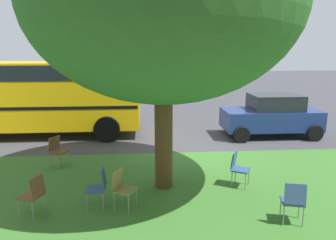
{
  "coord_description": "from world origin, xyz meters",
  "views": [
    {
      "loc": [
        1.75,
        10.5,
        3.38
      ],
      "look_at": [
        1.0,
        0.87,
        1.27
      ],
      "focal_mm": 34.88,
      "sensor_mm": 36.0,
      "label": 1
    }
  ],
  "objects_px": {
    "school_bus": "(5,91)",
    "chair_4": "(294,199)",
    "chair_3": "(33,193)",
    "parked_car": "(271,115)",
    "street_tree": "(163,2)",
    "chair_2": "(238,166)",
    "chair_5": "(99,185)",
    "chair_1": "(57,149)",
    "chair_0": "(122,186)"
  },
  "relations": [
    {
      "from": "chair_0",
      "to": "parked_car",
      "type": "distance_m",
      "value": 7.87
    },
    {
      "from": "parked_car",
      "to": "school_bus",
      "type": "relative_size",
      "value": 0.36
    },
    {
      "from": "chair_4",
      "to": "school_bus",
      "type": "distance_m",
      "value": 11.16
    },
    {
      "from": "chair_2",
      "to": "parked_car",
      "type": "height_order",
      "value": "parked_car"
    },
    {
      "from": "chair_1",
      "to": "chair_5",
      "type": "bearing_deg",
      "value": 119.51
    },
    {
      "from": "chair_3",
      "to": "chair_5",
      "type": "height_order",
      "value": "same"
    },
    {
      "from": "chair_1",
      "to": "chair_3",
      "type": "relative_size",
      "value": 1.0
    },
    {
      "from": "street_tree",
      "to": "chair_0",
      "type": "relative_size",
      "value": 7.63
    },
    {
      "from": "chair_0",
      "to": "chair_5",
      "type": "distance_m",
      "value": 0.5
    },
    {
      "from": "chair_0",
      "to": "chair_3",
      "type": "relative_size",
      "value": 1.0
    },
    {
      "from": "school_bus",
      "to": "chair_4",
      "type": "bearing_deg",
      "value": 137.89
    },
    {
      "from": "chair_2",
      "to": "chair_4",
      "type": "relative_size",
      "value": 1.0
    },
    {
      "from": "school_bus",
      "to": "chair_1",
      "type": "bearing_deg",
      "value": 127.11
    },
    {
      "from": "school_bus",
      "to": "chair_0",
      "type": "bearing_deg",
      "value": 126.7
    },
    {
      "from": "parked_car",
      "to": "chair_3",
      "type": "bearing_deg",
      "value": 38.75
    },
    {
      "from": "street_tree",
      "to": "chair_1",
      "type": "relative_size",
      "value": 7.63
    },
    {
      "from": "chair_2",
      "to": "chair_5",
      "type": "xyz_separation_m",
      "value": [
        3.31,
        0.92,
        0.0
      ]
    },
    {
      "from": "chair_1",
      "to": "parked_car",
      "type": "relative_size",
      "value": 0.24
    },
    {
      "from": "parked_car",
      "to": "chair_4",
      "type": "bearing_deg",
      "value": 71.88
    },
    {
      "from": "street_tree",
      "to": "chair_0",
      "type": "bearing_deg",
      "value": 49.02
    },
    {
      "from": "chair_0",
      "to": "chair_4",
      "type": "distance_m",
      "value": 3.48
    },
    {
      "from": "chair_3",
      "to": "chair_4",
      "type": "xyz_separation_m",
      "value": [
        -5.14,
        0.7,
        0.0
      ]
    },
    {
      "from": "chair_3",
      "to": "chair_4",
      "type": "relative_size",
      "value": 1.0
    },
    {
      "from": "chair_2",
      "to": "parked_car",
      "type": "relative_size",
      "value": 0.24
    },
    {
      "from": "chair_3",
      "to": "chair_0",
      "type": "bearing_deg",
      "value": -173.31
    },
    {
      "from": "street_tree",
      "to": "chair_4",
      "type": "xyz_separation_m",
      "value": [
        -2.4,
        2.01,
        -3.89
      ]
    },
    {
      "from": "chair_2",
      "to": "street_tree",
      "type": "bearing_deg",
      "value": -4.0
    },
    {
      "from": "chair_5",
      "to": "chair_4",
      "type": "bearing_deg",
      "value": 165.96
    },
    {
      "from": "parked_car",
      "to": "street_tree",
      "type": "bearing_deg",
      "value": 44.91
    },
    {
      "from": "chair_1",
      "to": "parked_car",
      "type": "height_order",
      "value": "parked_car"
    },
    {
      "from": "chair_2",
      "to": "chair_5",
      "type": "height_order",
      "value": "same"
    },
    {
      "from": "chair_4",
      "to": "parked_car",
      "type": "relative_size",
      "value": 0.24
    },
    {
      "from": "chair_1",
      "to": "chair_4",
      "type": "distance_m",
      "value": 6.56
    },
    {
      "from": "chair_0",
      "to": "chair_5",
      "type": "height_order",
      "value": "same"
    },
    {
      "from": "chair_4",
      "to": "chair_2",
      "type": "bearing_deg",
      "value": -73.72
    },
    {
      "from": "chair_5",
      "to": "school_bus",
      "type": "xyz_separation_m",
      "value": [
        4.37,
        -6.48,
        1.24
      ]
    },
    {
      "from": "street_tree",
      "to": "school_bus",
      "type": "bearing_deg",
      "value": -42.93
    },
    {
      "from": "chair_3",
      "to": "chair_4",
      "type": "distance_m",
      "value": 5.18
    },
    {
      "from": "chair_3",
      "to": "school_bus",
      "type": "bearing_deg",
      "value": -65.34
    },
    {
      "from": "chair_0",
      "to": "chair_4",
      "type": "relative_size",
      "value": 1.0
    },
    {
      "from": "street_tree",
      "to": "chair_4",
      "type": "bearing_deg",
      "value": 139.99
    },
    {
      "from": "chair_0",
      "to": "parked_car",
      "type": "relative_size",
      "value": 0.24
    },
    {
      "from": "chair_1",
      "to": "chair_2",
      "type": "relative_size",
      "value": 1.0
    },
    {
      "from": "chair_4",
      "to": "chair_0",
      "type": "bearing_deg",
      "value": -15.06
    },
    {
      "from": "street_tree",
      "to": "chair_4",
      "type": "distance_m",
      "value": 4.99
    },
    {
      "from": "chair_0",
      "to": "chair_3",
      "type": "distance_m",
      "value": 1.79
    },
    {
      "from": "parked_car",
      "to": "school_bus",
      "type": "xyz_separation_m",
      "value": [
        10.37,
        -0.91,
        0.92
      ]
    },
    {
      "from": "chair_2",
      "to": "chair_4",
      "type": "height_order",
      "value": "same"
    },
    {
      "from": "chair_5",
      "to": "school_bus",
      "type": "relative_size",
      "value": 0.08
    },
    {
      "from": "chair_4",
      "to": "chair_5",
      "type": "xyz_separation_m",
      "value": [
        3.86,
        -0.96,
        0.0
      ]
    }
  ]
}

